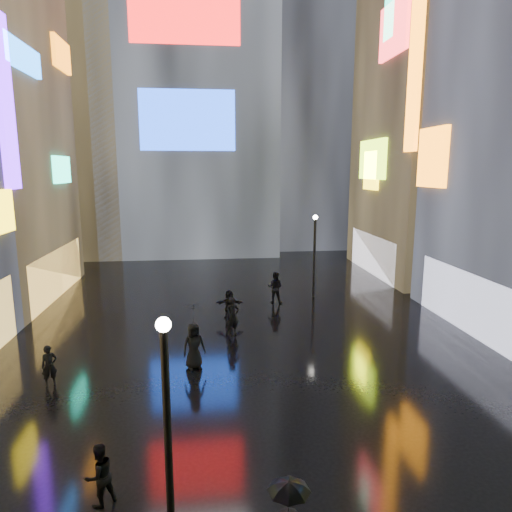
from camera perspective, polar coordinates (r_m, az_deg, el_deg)
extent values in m
plane|color=black|center=(24.71, -2.10, -7.96)|extent=(140.00, 140.00, 0.00)
cube|color=yellow|center=(23.58, -29.29, 4.85)|extent=(0.25, 2.24, 1.94)
cube|color=#5914FF|center=(25.24, -28.85, 16.47)|extent=(0.25, 1.40, 8.00)
cube|color=#FFC659|center=(31.46, -23.62, -1.94)|extent=(0.20, 10.00, 3.00)
cube|color=#1AF1B7|center=(32.47, -23.12, 9.90)|extent=(0.25, 3.00, 1.71)
cube|color=#1A76FF|center=(28.08, -27.24, 21.30)|extent=(0.25, 4.84, 1.37)
cube|color=orange|center=(35.06, -23.15, 22.11)|extent=(0.25, 3.32, 1.94)
cube|color=white|center=(24.90, 24.98, -5.24)|extent=(0.20, 9.00, 3.00)
cube|color=orange|center=(27.52, 21.21, 11.41)|extent=(0.25, 2.99, 3.26)
cube|color=orange|center=(30.70, 19.30, 21.61)|extent=(0.25, 1.40, 10.00)
cube|color=black|center=(38.24, 22.59, 19.12)|extent=(10.00, 12.00, 28.00)
cube|color=white|center=(36.30, 14.37, 0.23)|extent=(0.20, 9.00, 3.00)
cube|color=#B7FF19|center=(35.94, 14.35, 11.61)|extent=(0.25, 4.92, 2.91)
cube|color=#FF3237|center=(34.53, 16.88, 25.60)|extent=(0.25, 4.36, 3.46)
cube|color=yellow|center=(36.04, 14.22, 10.31)|extent=(0.25, 2.63, 2.87)
cube|color=#1AF1B7|center=(35.39, 16.48, 26.79)|extent=(0.25, 1.69, 2.90)
cube|color=black|center=(49.12, -8.57, 26.10)|extent=(16.00, 14.00, 42.00)
cube|color=#FF1414|center=(42.32, -8.95, 28.65)|extent=(9.00, 0.20, 6.00)
cube|color=#194CFF|center=(40.46, -8.56, 16.44)|extent=(8.00, 0.20, 5.00)
cube|color=black|center=(51.30, 6.14, 20.91)|extent=(12.00, 12.00, 34.00)
cube|color=black|center=(47.24, -22.39, 16.16)|extent=(10.00, 10.00, 26.00)
cylinder|color=black|center=(10.02, -10.92, -22.31)|extent=(0.16, 0.16, 5.00)
sphere|color=white|center=(8.90, -11.51, -8.41)|extent=(0.30, 0.30, 0.30)
cylinder|color=black|center=(28.58, 7.30, -0.27)|extent=(0.16, 0.16, 5.00)
sphere|color=white|center=(28.21, 7.43, 4.82)|extent=(0.30, 0.30, 0.30)
imported|color=black|center=(12.62, -19.00, -24.45)|extent=(0.96, 0.93, 1.55)
imported|color=black|center=(18.89, -7.77, -11.07)|extent=(1.06, 0.86, 1.88)
imported|color=black|center=(24.68, -3.35, -6.07)|extent=(1.51, 0.62, 1.58)
imported|color=black|center=(22.23, -2.95, -7.56)|extent=(0.81, 0.68, 1.90)
imported|color=black|center=(27.48, 2.40, -3.95)|extent=(1.12, 1.00, 1.90)
imported|color=black|center=(9.15, 4.12, -27.80)|extent=(1.04, 1.04, 0.66)
imported|color=black|center=(18.44, -7.88, -7.18)|extent=(1.23, 1.24, 0.82)
imported|color=black|center=(19.02, -24.42, -12.38)|extent=(0.67, 0.58, 1.54)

